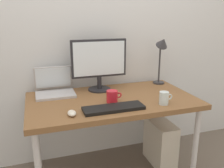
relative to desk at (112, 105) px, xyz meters
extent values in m
cube|color=silver|center=(0.00, 0.43, 0.64)|extent=(4.40, 0.04, 2.60)
cube|color=brown|center=(0.00, 0.00, 0.04)|extent=(1.34, 0.75, 0.04)
cylinder|color=silver|center=(0.61, -0.31, -0.32)|extent=(0.04, 0.04, 0.68)
cylinder|color=silver|center=(-0.61, 0.31, -0.32)|extent=(0.04, 0.04, 0.68)
cylinder|color=silver|center=(0.61, 0.31, -0.32)|extent=(0.04, 0.04, 0.68)
cylinder|color=#232328|center=(-0.04, 0.24, 0.07)|extent=(0.20, 0.20, 0.01)
cylinder|color=#232328|center=(-0.04, 0.24, 0.13)|extent=(0.04, 0.04, 0.11)
cube|color=#232328|center=(-0.04, 0.24, 0.35)|extent=(0.49, 0.03, 0.33)
cube|color=white|center=(-0.04, 0.23, 0.35)|extent=(0.45, 0.01, 0.29)
cube|color=#B2B2B7|center=(-0.43, 0.20, 0.07)|extent=(0.32, 0.22, 0.02)
cube|color=#B2B2B7|center=(-0.43, 0.34, 0.18)|extent=(0.32, 0.06, 0.21)
cube|color=white|center=(-0.43, 0.33, 0.19)|extent=(0.30, 0.05, 0.18)
cylinder|color=#333338|center=(0.57, 0.27, 0.07)|extent=(0.11, 0.11, 0.01)
cylinder|color=#333338|center=(0.57, 0.27, 0.26)|extent=(0.02, 0.02, 0.36)
cone|color=#333338|center=(0.57, 0.23, 0.47)|extent=(0.11, 0.14, 0.13)
cube|color=black|center=(-0.06, -0.23, 0.07)|extent=(0.44, 0.14, 0.02)
ellipsoid|color=silver|center=(-0.36, -0.24, 0.08)|extent=(0.06, 0.09, 0.03)
cylinder|color=red|center=(-0.03, -0.09, 0.11)|extent=(0.09, 0.09, 0.09)
torus|color=red|center=(0.03, -0.09, 0.11)|extent=(0.05, 0.01, 0.05)
cylinder|color=silver|center=(0.33, -0.25, 0.11)|extent=(0.07, 0.07, 0.10)
torus|color=silver|center=(0.38, -0.25, 0.12)|extent=(0.05, 0.01, 0.05)
cube|color=silver|center=(0.49, 0.03, -0.45)|extent=(0.18, 0.36, 0.42)
camera|label=1|loc=(-0.57, -1.75, 0.72)|focal=38.68mm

